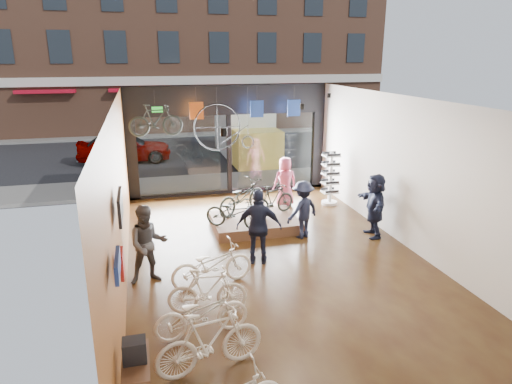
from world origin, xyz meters
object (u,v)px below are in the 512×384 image
object	(u,v)px
floor_bike_3	(207,290)
customer_1	(148,244)
floor_bike_2	(202,313)
penny_farthing	(227,128)
customer_4	(285,182)
box_truck	(248,134)
display_bike_left	(235,213)
customer_2	(259,227)
display_platform	(255,223)
hung_bike	(156,120)
street_car	(124,147)
display_bike_right	(242,197)
display_bike_mid	(273,200)
floor_bike_1	(210,341)
customer_3	(303,210)
floor_bike_4	(212,265)
customer_5	(375,205)
sunglasses_rack	(330,178)

from	to	relation	value
floor_bike_3	customer_1	size ratio (longest dim) A/B	0.87
floor_bike_2	penny_farthing	xyz separation A→B (m)	(1.91, 7.39, 2.06)
floor_bike_2	customer_4	size ratio (longest dim) A/B	1.03
box_truck	display_bike_left	size ratio (longest dim) A/B	3.75
customer_2	customer_4	size ratio (longest dim) A/B	1.12
display_platform	hung_bike	bearing A→B (deg)	143.43
street_car	hung_bike	size ratio (longest dim) A/B	2.64
display_bike_right	penny_farthing	size ratio (longest dim) A/B	0.97
box_truck	floor_bike_2	size ratio (longest dim) A/B	3.68
display_bike_left	penny_farthing	size ratio (longest dim) A/B	0.86
display_bike_right	customer_2	bearing A→B (deg)	141.53
floor_bike_2	display_bike_mid	xyz separation A→B (m)	(2.77, 4.99, 0.31)
floor_bike_1	customer_4	xyz separation A→B (m)	(3.64, 7.57, 0.28)
customer_4	customer_3	bearing A→B (deg)	79.68
display_platform	customer_3	size ratio (longest dim) A/B	1.52
floor_bike_4	customer_2	xyz separation A→B (m)	(1.25, 0.81, 0.44)
box_truck	floor_bike_1	bearing A→B (deg)	-105.57
street_car	floor_bike_1	distance (m)	15.57
display_bike_right	customer_1	distance (m)	4.16
box_truck	display_bike_left	distance (m)	9.68
floor_bike_2	hung_bike	xyz separation A→B (m)	(-0.35, 6.73, 2.48)
floor_bike_3	display_bike_left	distance (m)	3.70
display_bike_mid	customer_4	xyz separation A→B (m)	(0.87, 1.62, 0.06)
floor_bike_4	display_platform	distance (m)	3.51
customer_3	hung_bike	size ratio (longest dim) A/B	1.00
customer_2	display_bike_mid	bearing A→B (deg)	-96.30
hung_bike	floor_bike_2	bearing A→B (deg)	179.01
floor_bike_2	customer_5	size ratio (longest dim) A/B	0.95
box_truck	display_bike_left	xyz separation A→B (m)	(-2.57, -9.32, -0.48)
customer_1	customer_4	bearing A→B (deg)	37.04
display_bike_left	customer_2	size ratio (longest dim) A/B	0.91
floor_bike_1	display_bike_right	distance (m)	6.65
box_truck	penny_farthing	distance (m)	6.62
floor_bike_2	customer_5	bearing A→B (deg)	-62.59
hung_bike	display_bike_left	bearing A→B (deg)	-148.15
street_car	customer_1	distance (m)	12.26
display_platform	customer_3	world-z (taller)	customer_3
display_bike_left	display_bike_mid	distance (m)	1.52
customer_2	customer_5	size ratio (longest dim) A/B	1.04
street_car	penny_farthing	size ratio (longest dim) A/B	2.18
floor_bike_4	customer_4	size ratio (longest dim) A/B	1.11
floor_bike_1	floor_bike_4	distance (m)	2.81
floor_bike_4	customer_2	size ratio (longest dim) A/B	0.99
floor_bike_4	customer_5	bearing A→B (deg)	-80.32
display_bike_mid	customer_2	distance (m)	2.60
floor_bike_2	display_bike_right	bearing A→B (deg)	-26.26
customer_3	sunglasses_rack	distance (m)	3.12
customer_4	customer_5	distance (m)	3.48
display_bike_right	sunglasses_rack	world-z (taller)	sunglasses_rack
box_truck	sunglasses_rack	world-z (taller)	box_truck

